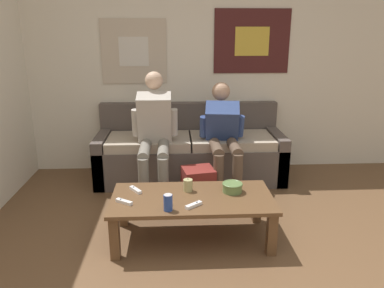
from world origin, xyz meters
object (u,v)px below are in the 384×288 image
object	(u,v)px
couch	(190,153)
person_seated_adult	(154,131)
coffee_table	(192,203)
drink_can_blue	(168,203)
game_controller_near_right	(136,190)
pillar_candle	(188,185)
game_controller_near_left	(124,202)
game_controller_far_center	(194,205)
backpack	(199,188)
person_seated_teen	(224,134)
ceramic_bowl	(232,187)

from	to	relation	value
couch	person_seated_adult	size ratio (longest dim) A/B	1.68
coffee_table	drink_can_blue	xyz separation A→B (m)	(-0.19, -0.22, 0.12)
drink_can_blue	game_controller_near_right	world-z (taller)	drink_can_blue
couch	pillar_candle	size ratio (longest dim) A/B	18.38
person_seated_adult	pillar_candle	distance (m)	0.90
couch	coffee_table	bearing A→B (deg)	-91.93
coffee_table	game_controller_near_left	distance (m)	0.53
person_seated_adult	drink_can_blue	xyz separation A→B (m)	(0.14, -1.15, -0.23)
person_seated_adult	pillar_candle	bearing A→B (deg)	-69.71
coffee_table	game_controller_far_center	bearing A→B (deg)	-89.24
couch	coffee_table	size ratio (longest dim) A/B	1.62
backpack	pillar_candle	size ratio (longest dim) A/B	3.29
person_seated_teen	pillar_candle	distance (m)	0.97
couch	ceramic_bowl	xyz separation A→B (m)	(0.28, -1.25, 0.12)
backpack	game_controller_near_left	xyz separation A→B (m)	(-0.61, -0.70, 0.20)
game_controller_near_left	game_controller_far_center	world-z (taller)	same
couch	drink_can_blue	world-z (taller)	couch
person_seated_adult	game_controller_near_right	bearing A→B (deg)	-98.85
person_seated_adult	person_seated_teen	size ratio (longest dim) A/B	1.11
coffee_table	game_controller_near_right	distance (m)	0.48
couch	game_controller_far_center	size ratio (longest dim) A/B	15.38
person_seated_adult	drink_can_blue	world-z (taller)	person_seated_adult
backpack	pillar_candle	distance (m)	0.56
couch	game_controller_far_center	world-z (taller)	couch
ceramic_bowl	game_controller_near_left	bearing A→B (deg)	-168.95
person_seated_teen	game_controller_far_center	world-z (taller)	person_seated_teen
coffee_table	backpack	size ratio (longest dim) A/B	3.45
coffee_table	game_controller_near_left	size ratio (longest dim) A/B	9.17
backpack	game_controller_far_center	xyz separation A→B (m)	(-0.09, -0.78, 0.20)
person_seated_teen	game_controller_near_left	bearing A→B (deg)	-130.09
couch	game_controller_near_left	xyz separation A→B (m)	(-0.57, -1.41, 0.09)
game_controller_far_center	coffee_table	bearing A→B (deg)	90.76
game_controller_near_left	person_seated_teen	bearing A→B (deg)	49.91
game_controller_near_right	drink_can_blue	bearing A→B (deg)	-52.59
person_seated_adult	ceramic_bowl	size ratio (longest dim) A/B	7.37
coffee_table	person_seated_teen	bearing A→B (deg)	69.13
person_seated_teen	game_controller_near_right	xyz separation A→B (m)	(-0.82, -0.84, -0.23)
couch	game_controller_near_left	bearing A→B (deg)	-111.82
person_seated_adult	drink_can_blue	distance (m)	1.18
person_seated_teen	coffee_table	bearing A→B (deg)	-110.87
pillar_candle	game_controller_far_center	size ratio (longest dim) A/B	0.84
drink_can_blue	game_controller_near_left	world-z (taller)	drink_can_blue
pillar_candle	backpack	bearing A→B (deg)	76.34
ceramic_bowl	game_controller_far_center	bearing A→B (deg)	-142.62
backpack	game_controller_far_center	world-z (taller)	game_controller_far_center
coffee_table	game_controller_near_right	xyz separation A→B (m)	(-0.45, 0.13, 0.07)
coffee_table	game_controller_near_left	bearing A→B (deg)	-170.44
person_seated_adult	pillar_candle	world-z (taller)	person_seated_adult
coffee_table	game_controller_near_right	world-z (taller)	game_controller_near_right
backpack	person_seated_adult	bearing A→B (deg)	142.91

